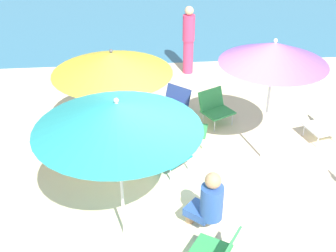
# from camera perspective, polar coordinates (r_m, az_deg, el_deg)

# --- Properties ---
(ground_plane) EXTENTS (40.00, 40.00, 0.00)m
(ground_plane) POSITION_cam_1_polar(r_m,az_deg,el_deg) (7.20, 4.09, -8.17)
(ground_plane) COLOR beige
(umbrella_teal) EXTENTS (2.04, 2.04, 2.10)m
(umbrella_teal) POSITION_cam_1_polar(r_m,az_deg,el_deg) (5.43, -6.28, 1.21)
(umbrella_teal) COLOR silver
(umbrella_teal) RESTS_ON ground_plane
(umbrella_purple) EXTENTS (1.68, 1.68, 2.13)m
(umbrella_purple) POSITION_cam_1_polar(r_m,az_deg,el_deg) (7.24, 12.94, 8.76)
(umbrella_purple) COLOR silver
(umbrella_purple) RESTS_ON ground_plane
(umbrella_yellow) EXTENTS (2.02, 2.02, 1.77)m
(umbrella_yellow) POSITION_cam_1_polar(r_m,az_deg,el_deg) (7.71, -6.94, 7.73)
(umbrella_yellow) COLOR #4C4C51
(umbrella_yellow) RESTS_ON ground_plane
(beach_chair_a) EXTENTS (0.66, 0.61, 0.60)m
(beach_chair_a) POSITION_cam_1_polar(r_m,az_deg,el_deg) (8.21, 2.46, -0.04)
(beach_chair_a) COLOR #33934C
(beach_chair_a) RESTS_ON ground_plane
(beach_chair_b) EXTENTS (0.77, 0.77, 0.61)m
(beach_chair_b) POSITION_cam_1_polar(r_m,az_deg,el_deg) (7.41, 0.95, -3.69)
(beach_chair_b) COLOR teal
(beach_chair_b) RESTS_ON ground_plane
(beach_chair_c) EXTENTS (0.75, 0.75, 0.59)m
(beach_chair_c) POSITION_cam_1_polar(r_m,az_deg,el_deg) (5.90, 6.01, -15.14)
(beach_chair_c) COLOR #33934C
(beach_chair_c) RESTS_ON ground_plane
(beach_chair_d) EXTENTS (0.72, 0.66, 0.62)m
(beach_chair_d) POSITION_cam_1_polar(r_m,az_deg,el_deg) (8.78, 19.05, 0.36)
(beach_chair_d) COLOR white
(beach_chair_d) RESTS_ON ground_plane
(beach_chair_e) EXTENTS (0.72, 0.72, 0.64)m
(beach_chair_e) POSITION_cam_1_polar(r_m,az_deg,el_deg) (8.84, 5.79, 2.42)
(beach_chair_e) COLOR #33934C
(beach_chair_e) RESTS_ON ground_plane
(beach_chair_f) EXTENTS (0.79, 0.80, 0.59)m
(beach_chair_f) POSITION_cam_1_polar(r_m,az_deg,el_deg) (9.01, 0.67, 2.70)
(beach_chair_f) COLOR navy
(beach_chair_f) RESTS_ON ground_plane
(person_a) EXTENTS (0.52, 0.51, 0.99)m
(person_a) POSITION_cam_1_polar(r_m,az_deg,el_deg) (6.25, 5.01, -9.27)
(person_a) COLOR #2D519E
(person_a) RESTS_ON ground_plane
(person_b) EXTENTS (0.28, 0.28, 1.58)m
(person_b) POSITION_cam_1_polar(r_m,az_deg,el_deg) (10.76, 2.54, 10.57)
(person_b) COLOR #DB3866
(person_b) RESTS_ON ground_plane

